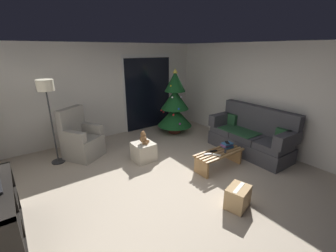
{
  "coord_description": "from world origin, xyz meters",
  "views": [
    {
      "loc": [
        -2.14,
        -2.82,
        2.35
      ],
      "look_at": [
        0.4,
        0.7,
        0.85
      ],
      "focal_mm": 24.05,
      "sensor_mm": 36.0,
      "label": 1
    }
  ],
  "objects_px": {
    "christmas_tree": "(175,105)",
    "remote_silver": "(208,154)",
    "floor_lamp": "(47,94)",
    "cardboard_box_taped_mid_floor": "(238,197)",
    "coffee_table": "(219,157)",
    "remote_graphite": "(225,151)",
    "cell_phone": "(227,143)",
    "couch": "(251,136)",
    "book_stack": "(227,145)",
    "teddy_bear_chestnut": "(144,138)",
    "ottoman": "(144,152)",
    "armchair": "(81,140)",
    "remote_black": "(213,151)",
    "remote_white": "(217,155)"
  },
  "relations": [
    {
      "from": "remote_white",
      "to": "remote_silver",
      "type": "distance_m",
      "value": 0.17
    },
    {
      "from": "book_stack",
      "to": "ottoman",
      "type": "relative_size",
      "value": 0.58
    },
    {
      "from": "couch",
      "to": "christmas_tree",
      "type": "height_order",
      "value": "christmas_tree"
    },
    {
      "from": "book_stack",
      "to": "armchair",
      "type": "height_order",
      "value": "armchair"
    },
    {
      "from": "remote_graphite",
      "to": "floor_lamp",
      "type": "relative_size",
      "value": 0.09
    },
    {
      "from": "book_stack",
      "to": "teddy_bear_chestnut",
      "type": "relative_size",
      "value": 0.9
    },
    {
      "from": "christmas_tree",
      "to": "book_stack",
      "type": "bearing_deg",
      "value": -96.71
    },
    {
      "from": "armchair",
      "to": "teddy_bear_chestnut",
      "type": "distance_m",
      "value": 1.44
    },
    {
      "from": "coffee_table",
      "to": "teddy_bear_chestnut",
      "type": "xyz_separation_m",
      "value": [
        -1.08,
        1.2,
        0.28
      ]
    },
    {
      "from": "remote_black",
      "to": "christmas_tree",
      "type": "bearing_deg",
      "value": -178.92
    },
    {
      "from": "couch",
      "to": "cell_phone",
      "type": "distance_m",
      "value": 0.92
    },
    {
      "from": "couch",
      "to": "remote_silver",
      "type": "bearing_deg",
      "value": -178.16
    },
    {
      "from": "floor_lamp",
      "to": "cardboard_box_taped_mid_floor",
      "type": "distance_m",
      "value": 4.0
    },
    {
      "from": "teddy_bear_chestnut",
      "to": "coffee_table",
      "type": "bearing_deg",
      "value": -47.96
    },
    {
      "from": "armchair",
      "to": "cardboard_box_taped_mid_floor",
      "type": "distance_m",
      "value": 3.51
    },
    {
      "from": "remote_graphite",
      "to": "book_stack",
      "type": "xyz_separation_m",
      "value": [
        0.18,
        0.11,
        0.05
      ]
    },
    {
      "from": "christmas_tree",
      "to": "remote_silver",
      "type": "bearing_deg",
      "value": -110.92
    },
    {
      "from": "christmas_tree",
      "to": "ottoman",
      "type": "bearing_deg",
      "value": -148.38
    },
    {
      "from": "cell_phone",
      "to": "ottoman",
      "type": "distance_m",
      "value": 1.81
    },
    {
      "from": "armchair",
      "to": "cell_phone",
      "type": "bearing_deg",
      "value": -41.8
    },
    {
      "from": "floor_lamp",
      "to": "cell_phone",
      "type": "bearing_deg",
      "value": -36.74
    },
    {
      "from": "coffee_table",
      "to": "teddy_bear_chestnut",
      "type": "bearing_deg",
      "value": 132.04
    },
    {
      "from": "floor_lamp",
      "to": "cardboard_box_taped_mid_floor",
      "type": "xyz_separation_m",
      "value": [
        1.96,
        -3.23,
        -1.33
      ]
    },
    {
      "from": "remote_black",
      "to": "remote_silver",
      "type": "height_order",
      "value": "same"
    },
    {
      "from": "book_stack",
      "to": "cell_phone",
      "type": "xyz_separation_m",
      "value": [
        -0.02,
        -0.01,
        0.07
      ]
    },
    {
      "from": "remote_white",
      "to": "christmas_tree",
      "type": "xyz_separation_m",
      "value": [
        0.71,
        2.28,
        0.45
      ]
    },
    {
      "from": "remote_graphite",
      "to": "ottoman",
      "type": "height_order",
      "value": "ottoman"
    },
    {
      "from": "armchair",
      "to": "teddy_bear_chestnut",
      "type": "relative_size",
      "value": 3.96
    },
    {
      "from": "remote_graphite",
      "to": "christmas_tree",
      "type": "height_order",
      "value": "christmas_tree"
    },
    {
      "from": "coffee_table",
      "to": "book_stack",
      "type": "relative_size",
      "value": 4.3
    },
    {
      "from": "couch",
      "to": "cell_phone",
      "type": "height_order",
      "value": "couch"
    },
    {
      "from": "remote_silver",
      "to": "cardboard_box_taped_mid_floor",
      "type": "distance_m",
      "value": 1.15
    },
    {
      "from": "remote_graphite",
      "to": "teddy_bear_chestnut",
      "type": "distance_m",
      "value": 1.73
    },
    {
      "from": "christmas_tree",
      "to": "floor_lamp",
      "type": "relative_size",
      "value": 1.03
    },
    {
      "from": "remote_graphite",
      "to": "floor_lamp",
      "type": "height_order",
      "value": "floor_lamp"
    },
    {
      "from": "remote_black",
      "to": "cardboard_box_taped_mid_floor",
      "type": "distance_m",
      "value": 1.26
    },
    {
      "from": "coffee_table",
      "to": "remote_graphite",
      "type": "height_order",
      "value": "remote_graphite"
    },
    {
      "from": "armchair",
      "to": "floor_lamp",
      "type": "bearing_deg",
      "value": 176.26
    },
    {
      "from": "christmas_tree",
      "to": "armchair",
      "type": "height_order",
      "value": "christmas_tree"
    },
    {
      "from": "coffee_table",
      "to": "cardboard_box_taped_mid_floor",
      "type": "bearing_deg",
      "value": -124.27
    },
    {
      "from": "remote_black",
      "to": "teddy_bear_chestnut",
      "type": "height_order",
      "value": "teddy_bear_chestnut"
    },
    {
      "from": "christmas_tree",
      "to": "armchair",
      "type": "relative_size",
      "value": 1.63
    },
    {
      "from": "coffee_table",
      "to": "cell_phone",
      "type": "xyz_separation_m",
      "value": [
        0.27,
        0.04,
        0.24
      ]
    },
    {
      "from": "coffee_table",
      "to": "remote_silver",
      "type": "xyz_separation_m",
      "value": [
        -0.29,
        0.04,
        0.13
      ]
    },
    {
      "from": "couch",
      "to": "remote_graphite",
      "type": "xyz_separation_m",
      "value": [
        -1.08,
        -0.15,
        -0.03
      ]
    },
    {
      "from": "book_stack",
      "to": "cardboard_box_taped_mid_floor",
      "type": "relative_size",
      "value": 0.57
    },
    {
      "from": "book_stack",
      "to": "floor_lamp",
      "type": "xyz_separation_m",
      "value": [
        -2.94,
        2.16,
        1.09
      ]
    },
    {
      "from": "remote_white",
      "to": "teddy_bear_chestnut",
      "type": "xyz_separation_m",
      "value": [
        -0.91,
        1.27,
        0.15
      ]
    },
    {
      "from": "teddy_bear_chestnut",
      "to": "christmas_tree",
      "type": "bearing_deg",
      "value": 31.93
    },
    {
      "from": "cardboard_box_taped_mid_floor",
      "to": "remote_graphite",
      "type": "bearing_deg",
      "value": 50.15
    }
  ]
}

